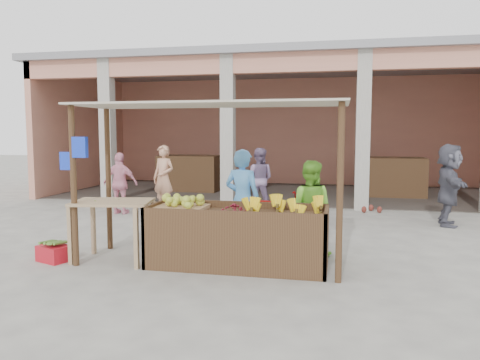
% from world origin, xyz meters
% --- Properties ---
extents(ground, '(60.00, 60.00, 0.00)m').
position_xyz_m(ground, '(0.00, 0.00, 0.00)').
color(ground, slate).
rests_on(ground, ground).
extents(market_building, '(14.40, 6.40, 4.20)m').
position_xyz_m(market_building, '(0.05, 8.93, 2.70)').
color(market_building, tan).
rests_on(market_building, ground).
extents(fruit_stall, '(2.60, 0.95, 0.80)m').
position_xyz_m(fruit_stall, '(0.50, 0.00, 0.40)').
color(fruit_stall, '#4D351E').
rests_on(fruit_stall, ground).
extents(stall_awning, '(4.09, 1.35, 2.39)m').
position_xyz_m(stall_awning, '(-0.01, 0.06, 1.98)').
color(stall_awning, '#4D351E').
rests_on(stall_awning, ground).
extents(banana_heap, '(1.07, 0.59, 0.20)m').
position_xyz_m(banana_heap, '(1.19, -0.04, 0.90)').
color(banana_heap, yellow).
rests_on(banana_heap, fruit_stall).
extents(melon_tray, '(0.76, 0.66, 0.20)m').
position_xyz_m(melon_tray, '(-0.39, 0.04, 0.89)').
color(melon_tray, tan).
rests_on(melon_tray, fruit_stall).
extents(berry_heap, '(0.41, 0.33, 0.13)m').
position_xyz_m(berry_heap, '(0.45, -0.01, 0.86)').
color(berry_heap, maroon).
rests_on(berry_heap, fruit_stall).
extents(side_table, '(1.27, 0.96, 0.93)m').
position_xyz_m(side_table, '(-1.42, -0.10, 0.79)').
color(side_table, tan).
rests_on(side_table, ground).
extents(papaya_pile, '(0.66, 0.38, 0.19)m').
position_xyz_m(papaya_pile, '(-1.42, -0.10, 1.03)').
color(papaya_pile, '#4C862B').
rests_on(papaya_pile, side_table).
extents(red_crate, '(0.56, 0.48, 0.24)m').
position_xyz_m(red_crate, '(-2.30, -0.32, 0.12)').
color(red_crate, '#B51320').
rests_on(red_crate, ground).
extents(plantain_bundle, '(0.35, 0.25, 0.07)m').
position_xyz_m(plantain_bundle, '(-2.30, -0.32, 0.28)').
color(plantain_bundle, '#548430').
rests_on(plantain_bundle, red_crate).
extents(produce_sacks, '(0.83, 0.78, 0.63)m').
position_xyz_m(produce_sacks, '(2.74, 5.29, 0.32)').
color(produce_sacks, maroon).
rests_on(produce_sacks, ground).
extents(vendor_blue, '(0.77, 0.64, 1.81)m').
position_xyz_m(vendor_blue, '(0.38, 0.94, 0.90)').
color(vendor_blue, '#4F9ADF').
rests_on(vendor_blue, ground).
extents(vendor_green, '(0.83, 0.55, 1.60)m').
position_xyz_m(vendor_green, '(1.48, 0.88, 0.80)').
color(vendor_green, '#75C835').
rests_on(vendor_green, ground).
extents(motorcycle, '(0.79, 1.77, 0.89)m').
position_xyz_m(motorcycle, '(0.70, 2.48, 0.45)').
color(motorcycle, '#9A0504').
rests_on(motorcycle, ground).
extents(shopper_b, '(0.94, 0.51, 1.59)m').
position_xyz_m(shopper_b, '(-3.23, 3.80, 0.79)').
color(shopper_b, pink).
rests_on(shopper_b, ground).
extents(shopper_d, '(0.86, 1.75, 1.82)m').
position_xyz_m(shopper_d, '(4.20, 3.91, 0.91)').
color(shopper_d, '#51515F').
rests_on(shopper_d, ground).
extents(shopper_e, '(0.76, 0.66, 1.72)m').
position_xyz_m(shopper_e, '(-2.38, 4.47, 0.86)').
color(shopper_e, tan).
rests_on(shopper_e, ground).
extents(shopper_f, '(0.86, 0.51, 1.73)m').
position_xyz_m(shopper_f, '(-0.07, 5.12, 0.86)').
color(shopper_f, slate).
rests_on(shopper_f, ground).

